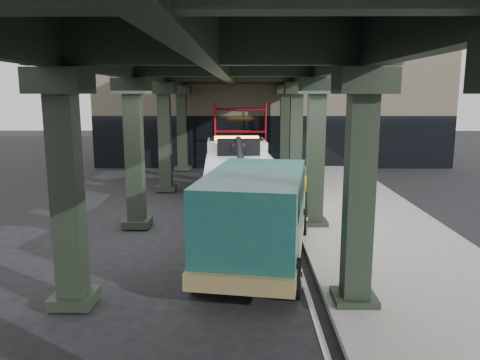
{
  "coord_description": "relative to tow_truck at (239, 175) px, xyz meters",
  "views": [
    {
      "loc": [
        0.25,
        -13.38,
        4.5
      ],
      "look_at": [
        0.11,
        1.8,
        1.7
      ],
      "focal_mm": 35.0,
      "sensor_mm": 36.0,
      "label": 1
    }
  ],
  "objects": [
    {
      "name": "scaffolding",
      "position": [
        -0.03,
        10.14,
        0.7
      ],
      "size": [
        3.08,
        0.88,
        4.0
      ],
      "color": "red",
      "rests_on": "ground"
    },
    {
      "name": "lane_stripe",
      "position": [
        1.67,
        -2.51,
        -1.4
      ],
      "size": [
        0.12,
        38.0,
        0.01
      ],
      "primitive_type": "cube",
      "color": "silver",
      "rests_on": "ground"
    },
    {
      "name": "building",
      "position": [
        1.97,
        15.49,
        2.59
      ],
      "size": [
        22.0,
        10.0,
        8.0
      ],
      "primitive_type": "cube",
      "color": "#C6B793",
      "rests_on": "ground"
    },
    {
      "name": "sidewalk",
      "position": [
        4.47,
        -2.51,
        -1.33
      ],
      "size": [
        5.0,
        40.0,
        0.15
      ],
      "primitive_type": "cube",
      "color": "gray",
      "rests_on": "ground"
    },
    {
      "name": "towed_van",
      "position": [
        0.56,
        -5.9,
        -0.03
      ],
      "size": [
        3.35,
        6.59,
        2.56
      ],
      "rotation": [
        0.0,
        0.0,
        -0.16
      ],
      "color": "#12413D",
      "rests_on": "ground"
    },
    {
      "name": "viaduct",
      "position": [
        -0.43,
        -2.51,
        4.05
      ],
      "size": [
        7.4,
        32.0,
        6.4
      ],
      "color": "black",
      "rests_on": "ground"
    },
    {
      "name": "tow_truck",
      "position": [
        0.0,
        0.0,
        0.0
      ],
      "size": [
        3.02,
        8.93,
        2.89
      ],
      "rotation": [
        0.0,
        0.0,
        0.06
      ],
      "color": "black",
      "rests_on": "ground"
    },
    {
      "name": "ground",
      "position": [
        -0.03,
        -4.51,
        -1.41
      ],
      "size": [
        90.0,
        90.0,
        0.0
      ],
      "primitive_type": "plane",
      "color": "black",
      "rests_on": "ground"
    }
  ]
}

